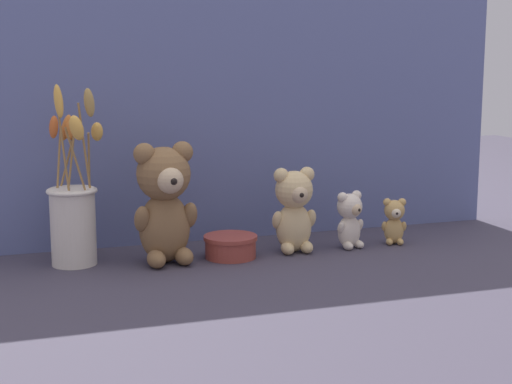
{
  "coord_description": "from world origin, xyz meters",
  "views": [
    {
      "loc": [
        -0.51,
        -1.52,
        0.41
      ],
      "look_at": [
        0.0,
        0.02,
        0.13
      ],
      "focal_mm": 55.0,
      "sensor_mm": 36.0,
      "label": 1
    }
  ],
  "objects_px": {
    "teddy_bear_small": "(350,219)",
    "decorative_tin_tall": "(230,246)",
    "teddy_bear_medium": "(294,208)",
    "teddy_bear_large": "(165,201)",
    "flower_vase": "(73,214)",
    "teddy_bear_tiny": "(394,220)"
  },
  "relations": [
    {
      "from": "teddy_bear_large",
      "to": "teddy_bear_medium",
      "type": "distance_m",
      "value": 0.28
    },
    {
      "from": "teddy_bear_large",
      "to": "flower_vase",
      "type": "xyz_separation_m",
      "value": [
        -0.17,
        0.05,
        -0.02
      ]
    },
    {
      "from": "teddy_bear_small",
      "to": "teddy_bear_tiny",
      "type": "xyz_separation_m",
      "value": [
        0.11,
        0.0,
        -0.01
      ]
    },
    {
      "from": "flower_vase",
      "to": "teddy_bear_small",
      "type": "bearing_deg",
      "value": -4.79
    },
    {
      "from": "teddy_bear_small",
      "to": "decorative_tin_tall",
      "type": "height_order",
      "value": "teddy_bear_small"
    },
    {
      "from": "teddy_bear_tiny",
      "to": "decorative_tin_tall",
      "type": "xyz_separation_m",
      "value": [
        -0.38,
        -0.0,
        -0.03
      ]
    },
    {
      "from": "flower_vase",
      "to": "decorative_tin_tall",
      "type": "xyz_separation_m",
      "value": [
        0.31,
        -0.05,
        -0.08
      ]
    },
    {
      "from": "teddy_bear_large",
      "to": "flower_vase",
      "type": "relative_size",
      "value": 0.68
    },
    {
      "from": "teddy_bear_tiny",
      "to": "flower_vase",
      "type": "distance_m",
      "value": 0.69
    },
    {
      "from": "teddy_bear_medium",
      "to": "decorative_tin_tall",
      "type": "distance_m",
      "value": 0.16
    },
    {
      "from": "teddy_bear_small",
      "to": "decorative_tin_tall",
      "type": "relative_size",
      "value": 1.12
    },
    {
      "from": "flower_vase",
      "to": "teddy_bear_tiny",
      "type": "bearing_deg",
      "value": -3.84
    },
    {
      "from": "teddy_bear_large",
      "to": "teddy_bear_small",
      "type": "relative_size",
      "value": 1.97
    },
    {
      "from": "teddy_bear_medium",
      "to": "decorative_tin_tall",
      "type": "bearing_deg",
      "value": -177.73
    },
    {
      "from": "teddy_bear_small",
      "to": "teddy_bear_large",
      "type": "bearing_deg",
      "value": 179.91
    },
    {
      "from": "teddy_bear_large",
      "to": "teddy_bear_small",
      "type": "xyz_separation_m",
      "value": [
        0.4,
        -0.0,
        -0.06
      ]
    },
    {
      "from": "teddy_bear_large",
      "to": "teddy_bear_tiny",
      "type": "height_order",
      "value": "teddy_bear_large"
    },
    {
      "from": "teddy_bear_medium",
      "to": "flower_vase",
      "type": "xyz_separation_m",
      "value": [
        -0.45,
        0.04,
        0.01
      ]
    },
    {
      "from": "teddy_bear_large",
      "to": "teddy_bear_tiny",
      "type": "distance_m",
      "value": 0.52
    },
    {
      "from": "teddy_bear_medium",
      "to": "flower_vase",
      "type": "relative_size",
      "value": 0.5
    },
    {
      "from": "teddy_bear_small",
      "to": "teddy_bear_tiny",
      "type": "bearing_deg",
      "value": 1.27
    },
    {
      "from": "teddy_bear_large",
      "to": "teddy_bear_small",
      "type": "bearing_deg",
      "value": -0.09
    }
  ]
}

